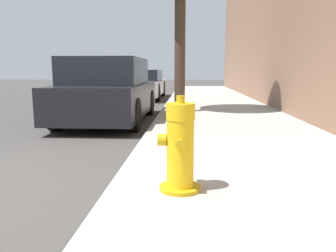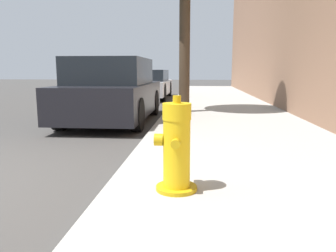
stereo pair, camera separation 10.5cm
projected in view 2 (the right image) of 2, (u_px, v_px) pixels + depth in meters
sidewalk_slab at (278, 196)px, 2.94m from camera, size 3.17×40.00×0.12m
fire_hydrant at (176, 149)px, 2.87m from camera, size 0.38×0.37×0.84m
parked_car_near at (113, 92)px, 7.51m from camera, size 1.76×3.95×1.45m
parked_car_mid at (148, 84)px, 13.84m from camera, size 1.72×4.32×1.20m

